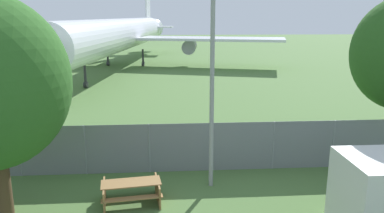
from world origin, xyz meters
TOP-DOWN VIEW (x-y plane):
  - perimeter_fence at (-0.00, 10.41)m, footprint 56.07×0.07m
  - airplane at (-4.54, 42.44)m, footprint 39.64×48.11m
  - picnic_bench_open_grass at (-0.52, 7.87)m, footprint 2.17×1.65m
  - light_mast at (2.34, 9.00)m, footprint 0.44×0.44m

SIDE VIEW (x-z plane):
  - picnic_bench_open_grass at x=-0.52m, z-range 0.10..0.86m
  - perimeter_fence at x=0.00m, z-range 0.00..2.04m
  - airplane at x=-4.54m, z-range -1.83..9.68m
  - light_mast at x=2.34m, z-range 0.88..9.06m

